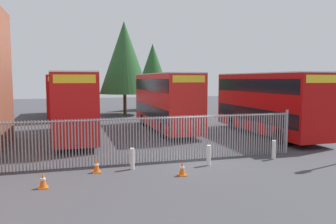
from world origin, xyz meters
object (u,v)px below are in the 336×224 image
double_decker_bus_far_back (62,94)px  bollard_near_left (132,159)px  traffic_cone_by_gate (96,166)px  double_decker_bus_near_gate (267,101)px  double_decker_bus_behind_fence_right (74,103)px  double_decker_bus_behind_fence_left (165,99)px  traffic_cone_mid_forecourt (182,169)px  traffic_cone_near_kerb (43,180)px  bollard_near_right (274,150)px  bollard_center_front (209,155)px

double_decker_bus_far_back → bollard_near_left: double_decker_bus_far_back is taller
double_decker_bus_far_back → traffic_cone_by_gate: (1.76, -23.14, -2.13)m
double_decker_bus_near_gate → double_decker_bus_behind_fence_right: size_ratio=1.00×
double_decker_bus_behind_fence_left → traffic_cone_mid_forecourt: (-2.74, -12.23, -2.13)m
double_decker_bus_far_back → traffic_cone_by_gate: bearing=-85.6°
double_decker_bus_behind_fence_right → traffic_cone_near_kerb: 10.90m
double_decker_bus_behind_fence_right → bollard_near_left: bearing=-75.5°
bollard_near_right → double_decker_bus_behind_fence_left: bearing=103.5°
double_decker_bus_behind_fence_right → bollard_near_left: double_decker_bus_behind_fence_right is taller
double_decker_bus_behind_fence_right → traffic_cone_near_kerb: bearing=-97.0°
bollard_near_left → traffic_cone_mid_forecourt: 2.39m
double_decker_bus_behind_fence_right → traffic_cone_by_gate: size_ratio=18.32×
double_decker_bus_behind_fence_right → bollard_near_right: size_ratio=11.38×
double_decker_bus_near_gate → bollard_near_right: 7.72m
bollard_near_left → bollard_near_right: bearing=-0.7°
bollard_near_right → traffic_cone_mid_forecourt: (-5.32, -1.46, -0.19)m
traffic_cone_mid_forecourt → traffic_cone_near_kerb: same height
bollard_near_left → traffic_cone_near_kerb: 3.99m
traffic_cone_near_kerb → traffic_cone_by_gate: bearing=37.7°
bollard_center_front → traffic_cone_by_gate: (-5.09, 0.23, -0.19)m
double_decker_bus_behind_fence_left → bollard_near_right: double_decker_bus_behind_fence_left is taller
traffic_cone_mid_forecourt → traffic_cone_near_kerb: bearing=-178.7°
double_decker_bus_behind_fence_left → bollard_near_right: bearing=-76.5°
bollard_near_left → traffic_cone_by_gate: bollard_near_left is taller
double_decker_bus_far_back → double_decker_bus_behind_fence_left: bearing=-57.5°
double_decker_bus_near_gate → double_decker_bus_far_back: 21.83m
double_decker_bus_behind_fence_right → traffic_cone_near_kerb: size_ratio=18.32×
bollard_near_left → traffic_cone_mid_forecourt: (1.81, -1.55, -0.19)m
double_decker_bus_far_back → bollard_near_right: bearing=-65.7°
bollard_center_front → bollard_near_right: 3.62m
traffic_cone_near_kerb → bollard_near_left: bearing=24.9°
bollard_near_left → double_decker_bus_near_gate: bearing=30.7°
bollard_center_front → traffic_cone_mid_forecourt: bearing=-144.2°
bollard_near_right → traffic_cone_by_gate: bollard_near_right is taller
double_decker_bus_behind_fence_left → bollard_near_left: size_ratio=11.38×
double_decker_bus_behind_fence_right → traffic_cone_mid_forecourt: (4.12, -10.48, -2.13)m
bollard_center_front → double_decker_bus_far_back: bearing=106.3°
double_decker_bus_near_gate → double_decker_bus_behind_fence_left: same height
bollard_near_right → bollard_center_front: bearing=-176.3°
double_decker_bus_behind_fence_left → bollard_near_left: (-4.55, -10.67, -1.95)m
double_decker_bus_near_gate → traffic_cone_by_gate: size_ratio=18.32×
double_decker_bus_far_back → double_decker_bus_behind_fence_right: bearing=-85.9°
double_decker_bus_near_gate → traffic_cone_near_kerb: double_decker_bus_near_gate is taller
double_decker_bus_behind_fence_right → traffic_cone_near_kerb: (-1.30, -10.60, -2.13)m
double_decker_bus_behind_fence_right → bollard_center_front: 11.11m
double_decker_bus_behind_fence_left → traffic_cone_near_kerb: double_decker_bus_behind_fence_left is taller
traffic_cone_near_kerb → double_decker_bus_behind_fence_left: bearing=56.5°
double_decker_bus_behind_fence_left → traffic_cone_near_kerb: 14.95m
double_decker_bus_behind_fence_right → bollard_near_right: (9.44, -9.02, -1.95)m
double_decker_bus_behind_fence_left → bollard_near_right: size_ratio=11.38×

